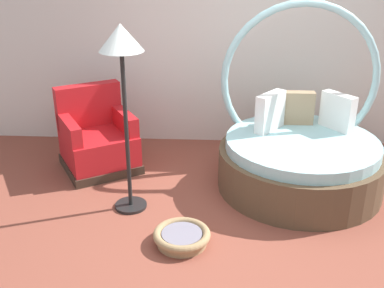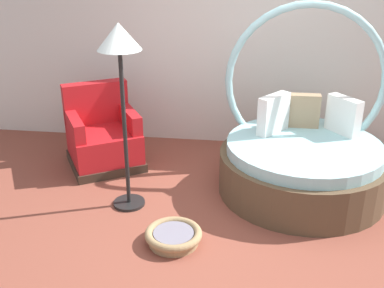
% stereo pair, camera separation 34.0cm
% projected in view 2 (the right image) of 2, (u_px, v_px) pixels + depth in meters
% --- Properties ---
extents(ground_plane, '(8.00, 8.00, 0.02)m').
position_uv_depth(ground_plane, '(222.00, 230.00, 4.34)').
color(ground_plane, brown).
extents(back_wall, '(8.00, 0.12, 2.70)m').
position_uv_depth(back_wall, '(237.00, 39.00, 5.74)').
color(back_wall, silver).
rests_on(back_wall, ground_plane).
extents(round_daybed, '(1.74, 1.74, 1.93)m').
position_uv_depth(round_daybed, '(302.00, 156.00, 4.90)').
color(round_daybed, brown).
rests_on(round_daybed, ground_plane).
extents(red_armchair, '(1.09, 1.09, 0.94)m').
position_uv_depth(red_armchair, '(103.00, 138.00, 5.49)').
color(red_armchair, '#38281E').
rests_on(red_armchair, ground_plane).
extents(pet_basket, '(0.51, 0.51, 0.13)m').
position_uv_depth(pet_basket, '(174.00, 236.00, 4.10)').
color(pet_basket, '#9E7F56').
rests_on(pet_basket, ground_plane).
extents(floor_lamp, '(0.40, 0.40, 1.82)m').
position_uv_depth(floor_lamp, '(120.00, 55.00, 4.13)').
color(floor_lamp, black).
rests_on(floor_lamp, ground_plane).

